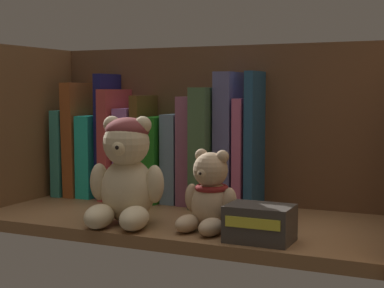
% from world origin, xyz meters
% --- Properties ---
extents(shelf_board, '(0.69, 0.31, 0.02)m').
position_xyz_m(shelf_board, '(0.00, 0.00, 0.01)').
color(shelf_board, brown).
rests_on(shelf_board, ground).
extents(shelf_back_panel, '(0.71, 0.01, 0.32)m').
position_xyz_m(shelf_back_panel, '(0.00, 0.16, 0.16)').
color(shelf_back_panel, brown).
rests_on(shelf_back_panel, ground).
extents(shelf_side_panel_left, '(0.02, 0.33, 0.32)m').
position_xyz_m(shelf_side_panel_left, '(-0.35, 0.00, 0.16)').
color(shelf_side_panel_left, brown).
rests_on(shelf_side_panel_left, ground).
extents(book_0, '(0.02, 0.14, 0.18)m').
position_xyz_m(book_0, '(-0.32, 0.13, 0.11)').
color(book_0, teal).
rests_on(book_0, shelf_board).
extents(book_1, '(0.03, 0.14, 0.23)m').
position_xyz_m(book_1, '(-0.29, 0.13, 0.14)').
color(book_1, '#9C5026').
rests_on(book_1, shelf_board).
extents(book_2, '(0.03, 0.13, 0.16)m').
position_xyz_m(book_2, '(-0.26, 0.13, 0.10)').
color(book_2, '#23CBB7').
rests_on(book_2, shelf_board).
extents(book_3, '(0.02, 0.10, 0.25)m').
position_xyz_m(book_3, '(-0.23, 0.13, 0.14)').
color(book_3, navy).
rests_on(book_3, shelf_board).
extents(book_4, '(0.02, 0.15, 0.22)m').
position_xyz_m(book_4, '(-0.21, 0.13, 0.13)').
color(book_4, '#BC4343').
rests_on(book_4, shelf_board).
extents(book_5, '(0.03, 0.12, 0.18)m').
position_xyz_m(book_5, '(-0.17, 0.13, 0.11)').
color(book_5, '#A46BBE').
rests_on(book_5, shelf_board).
extents(book_6, '(0.02, 0.11, 0.21)m').
position_xyz_m(book_6, '(-0.14, 0.13, 0.12)').
color(book_6, brown).
rests_on(book_6, shelf_board).
extents(book_7, '(0.03, 0.12, 0.16)m').
position_xyz_m(book_7, '(-0.11, 0.13, 0.10)').
color(book_7, '#1B7019').
rests_on(book_7, shelf_board).
extents(book_8, '(0.03, 0.10, 0.17)m').
position_xyz_m(book_8, '(-0.08, 0.13, 0.10)').
color(book_8, '#64829F').
rests_on(book_8, shelf_board).
extents(book_9, '(0.03, 0.10, 0.20)m').
position_xyz_m(book_9, '(-0.04, 0.13, 0.12)').
color(book_9, '#8D4F6D').
rests_on(book_9, shelf_board).
extents(book_10, '(0.03, 0.15, 0.22)m').
position_xyz_m(book_10, '(-0.01, 0.13, 0.13)').
color(book_10, '#416340').
rests_on(book_10, shelf_board).
extents(book_11, '(0.03, 0.10, 0.25)m').
position_xyz_m(book_11, '(0.03, 0.13, 0.14)').
color(book_11, slate).
rests_on(book_11, shelf_board).
extents(book_12, '(0.02, 0.10, 0.20)m').
position_xyz_m(book_12, '(0.06, 0.13, 0.12)').
color(book_12, '#B95987').
rests_on(book_12, shelf_board).
extents(book_13, '(0.02, 0.09, 0.25)m').
position_xyz_m(book_13, '(0.08, 0.13, 0.14)').
color(book_13, navy).
rests_on(book_13, shelf_board).
extents(teddy_bear_larger, '(0.13, 0.13, 0.17)m').
position_xyz_m(teddy_bear_larger, '(-0.07, -0.09, 0.10)').
color(teddy_bear_larger, beige).
rests_on(teddy_bear_larger, shelf_board).
extents(teddy_bear_smaller, '(0.09, 0.10, 0.13)m').
position_xyz_m(teddy_bear_smaller, '(0.07, -0.07, 0.07)').
color(teddy_bear_smaller, tan).
rests_on(teddy_bear_smaller, shelf_board).
extents(small_product_box, '(0.09, 0.07, 0.05)m').
position_xyz_m(small_product_box, '(0.17, -0.11, 0.05)').
color(small_product_box, '#38332D').
rests_on(small_product_box, shelf_board).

